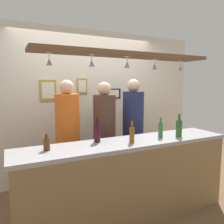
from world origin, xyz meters
The scene contains 21 objects.
ground_plane centered at (0.00, 0.00, 0.00)m, with size 8.00×8.00×0.00m, color brown.
back_wall centered at (0.00, 1.10, 1.30)m, with size 4.40×0.06×2.60m, color silver.
bar_counter centered at (0.00, -0.50, 0.67)m, with size 2.70×0.55×0.98m.
overhead_glass_rack centered at (0.00, -0.30, 2.01)m, with size 2.20×0.36×0.04m, color brown.
hanging_wineglass_far_left centered at (-0.88, -0.24, 1.90)m, with size 0.07×0.07×0.13m.
hanging_wineglass_left centered at (-0.44, -0.31, 1.90)m, with size 0.07×0.07×0.13m.
hanging_wineglass_center_left centered at (-0.01, -0.33, 1.90)m, with size 0.07×0.07×0.13m.
hanging_wineglass_center centered at (0.44, -0.25, 1.90)m, with size 0.07×0.07×0.13m.
hanging_wineglass_center_right centered at (0.89, -0.23, 1.90)m, with size 0.07×0.07×0.13m.
person_left_orange_shirt centered at (-0.54, 0.43, 1.04)m, with size 0.34×0.34×1.73m.
person_middle_brown_shirt centered at (0.03, 0.43, 1.03)m, with size 0.34×0.34×1.70m.
person_right_navy_shirt centered at (0.54, 0.43, 1.06)m, with size 0.34×0.34×1.75m.
bottle_beer_amber_tall centered at (0.00, -0.43, 1.08)m, with size 0.06×0.06×0.26m.
bottle_champagne_green centered at (0.71, -0.44, 1.10)m, with size 0.08×0.08×0.30m.
bottle_beer_green_import centered at (0.47, -0.36, 1.09)m, with size 0.06×0.06×0.26m.
bottle_beer_brown_stubby centered at (-0.95, -0.30, 1.05)m, with size 0.07×0.07×0.18m.
bottle_wine_dark_red centered at (-0.35, -0.22, 1.10)m, with size 0.08×0.08×0.30m.
cupcake centered at (0.82, -0.31, 1.02)m, with size 0.06×0.06×0.08m.
picture_frame_crest centered at (-0.11, 1.06, 1.64)m, with size 0.18×0.02×0.26m.
picture_frame_caricature centered at (-0.68, 1.06, 1.57)m, with size 0.26×0.02×0.34m.
picture_frame_lower_pair centered at (0.49, 1.06, 1.50)m, with size 0.30×0.02×0.18m.
Camera 1 is at (-1.31, -2.59, 1.66)m, focal length 35.28 mm.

